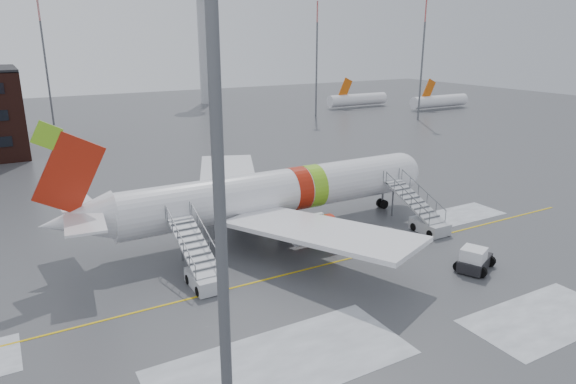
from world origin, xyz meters
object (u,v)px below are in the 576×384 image
airstair_fwd (424,218)px  pushback_tug (474,260)px  light_mast_near (218,159)px  airliner (267,194)px  airstair_aft (201,269)px

airstair_fwd → pushback_tug: bearing=-108.4°
airstair_fwd → light_mast_near: light_mast_near is taller
airliner → airstair_fwd: airliner is taller
airliner → light_mast_near: light_mast_near is taller
pushback_tug → light_mast_near: light_mast_near is taller
airstair_aft → airstair_fwd: bearing=0.0°
airstair_fwd → light_mast_near: (-25.24, -15.13, 11.43)m
airstair_fwd → light_mast_near: 31.57m
light_mast_near → airstair_aft: bearing=73.7°
airstair_fwd → airstair_aft: size_ratio=1.00×
airstair_fwd → airstair_aft: same height
airliner → pushback_tug: 17.59m
pushback_tug → light_mast_near: (-22.58, -7.17, 11.69)m
airliner → airstair_aft: size_ratio=4.55×
airstair_aft → light_mast_near: (-4.44, -15.13, 11.43)m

